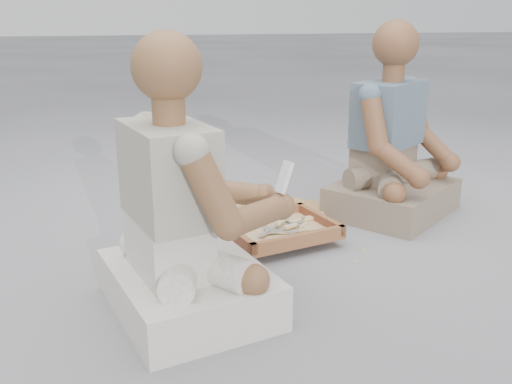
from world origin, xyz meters
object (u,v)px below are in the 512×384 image
object	(u,v)px
tool_tray	(279,230)
craftsman	(184,223)
carved_panel	(263,217)
companion	(393,152)

from	to	relation	value
tool_tray	craftsman	world-z (taller)	craftsman
carved_panel	tool_tray	world-z (taller)	tool_tray
carved_panel	tool_tray	distance (m)	0.30
companion	craftsman	bearing A→B (deg)	-3.41
companion	tool_tray	bearing A→B (deg)	-15.74
carved_panel	companion	xyz separation A→B (m)	(0.68, -0.05, 0.31)
carved_panel	tool_tray	bearing A→B (deg)	-92.97
carved_panel	craftsman	world-z (taller)	craftsman
craftsman	companion	xyz separation A→B (m)	(1.21, 0.75, 0.00)
craftsman	companion	size ratio (longest dim) A/B	0.98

